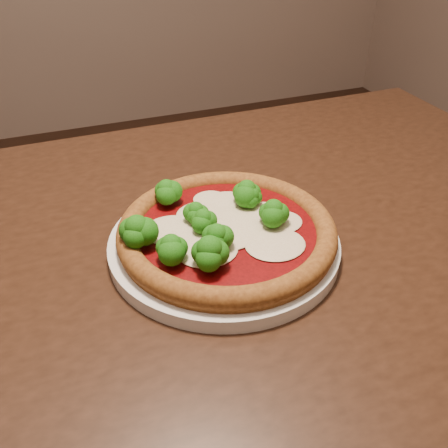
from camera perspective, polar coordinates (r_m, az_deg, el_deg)
name	(u,v)px	position (r m, az deg, el deg)	size (l,w,h in m)	color
dining_table	(192,292)	(0.73, -3.71, -7.76)	(1.27, 0.77, 0.75)	black
plate	(224,244)	(0.64, 0.00, -2.27)	(0.29, 0.29, 0.02)	silver
pizza	(223,229)	(0.62, -0.13, -0.60)	(0.28, 0.28, 0.06)	brown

